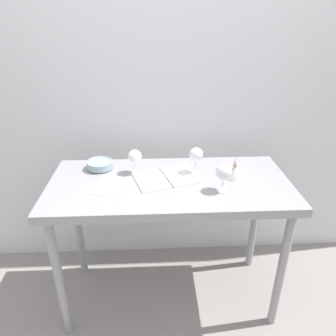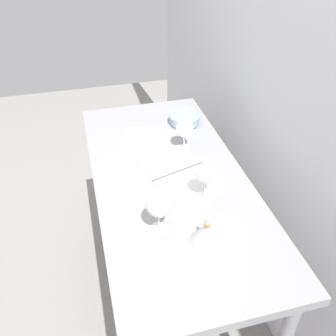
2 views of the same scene
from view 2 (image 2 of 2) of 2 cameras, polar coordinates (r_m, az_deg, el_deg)
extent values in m
plane|color=gray|center=(2.27, 0.39, -19.45)|extent=(6.00, 6.00, 0.00)
cube|color=silver|center=(1.58, 18.57, 13.01)|extent=(3.80, 0.04, 2.60)
cube|color=gray|center=(1.61, 0.52, -1.93)|extent=(1.40, 0.64, 0.04)
cube|color=gray|center=(1.58, -10.99, -3.91)|extent=(1.40, 0.01, 0.05)
cylinder|color=gray|center=(2.36, -9.70, -1.92)|extent=(0.05, 0.05, 0.86)
cylinder|color=gray|center=(2.43, 2.50, 0.00)|extent=(0.05, 0.05, 0.86)
cylinder|color=white|center=(1.37, -1.39, -9.28)|extent=(0.06, 0.06, 0.00)
cylinder|color=white|center=(1.34, -1.42, -8.11)|extent=(0.01, 0.01, 0.08)
sphere|color=white|center=(1.29, -1.47, -5.73)|extent=(0.09, 0.09, 0.09)
cylinder|color=maroon|center=(1.30, -1.46, -6.24)|extent=(0.06, 0.06, 0.02)
cylinder|color=white|center=(1.78, 2.47, 3.18)|extent=(0.06, 0.06, 0.00)
cylinder|color=white|center=(1.76, 2.50, 4.18)|extent=(0.01, 0.01, 0.07)
sphere|color=white|center=(1.72, 2.56, 6.14)|extent=(0.08, 0.08, 0.08)
cylinder|color=maroon|center=(1.73, 2.55, 5.73)|extent=(0.06, 0.06, 0.02)
cylinder|color=white|center=(1.50, 5.62, -4.50)|extent=(0.06, 0.06, 0.00)
cylinder|color=white|center=(1.47, 5.73, -3.19)|extent=(0.01, 0.01, 0.09)
sphere|color=white|center=(1.42, 5.92, -0.79)|extent=(0.08, 0.08, 0.08)
cylinder|color=#5C1416|center=(1.43, 5.88, -1.25)|extent=(0.06, 0.06, 0.02)
cube|color=white|center=(1.68, -0.04, 0.95)|extent=(0.24, 0.29, 0.01)
cube|color=white|center=(1.56, 3.34, -2.34)|extent=(0.24, 0.29, 0.01)
cube|color=#3F3F47|center=(1.62, 1.59, -0.63)|extent=(0.08, 0.25, 0.01)
cube|color=white|center=(1.87, -3.28, 4.89)|extent=(0.20, 0.25, 0.00)
cylinder|color=#4C4C4C|center=(1.98, 2.54, 7.00)|extent=(0.14, 0.14, 0.01)
cylinder|color=#8CA8B2|center=(1.97, 2.56, 7.60)|extent=(0.16, 0.16, 0.04)
torus|color=#8CA8B2|center=(1.96, 2.57, 8.12)|extent=(0.16, 0.16, 0.01)
cone|color=#B7B7B7|center=(1.31, 5.95, -10.00)|extent=(0.12, 0.12, 0.08)
cylinder|color=#C17F4C|center=(1.28, 6.08, -8.62)|extent=(0.02, 0.02, 0.01)
cone|color=#B7B7B7|center=(1.26, 6.16, -7.77)|extent=(0.02, 0.02, 0.04)
camera|label=1|loc=(1.83, -62.65, 14.94)|focal=33.82mm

